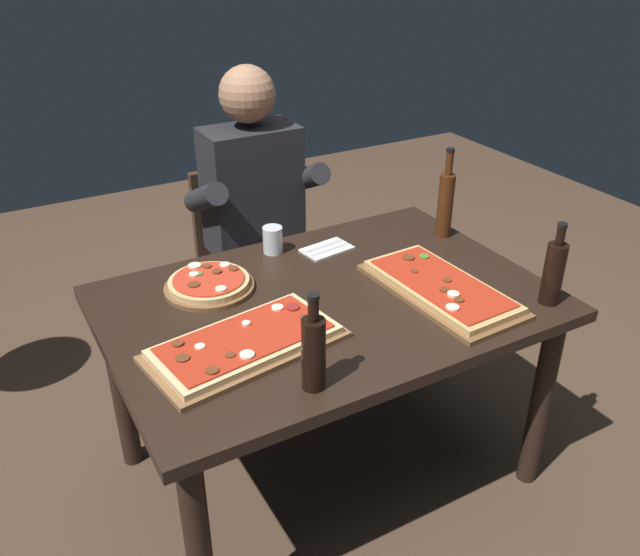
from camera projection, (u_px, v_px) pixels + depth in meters
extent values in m
plane|color=#4C3828|center=(327.00, 467.00, 2.49)|extent=(6.40, 6.40, 0.00)
cube|color=black|center=(328.00, 303.00, 2.14)|extent=(1.40, 0.96, 0.04)
cylinder|color=black|center=(199.00, 551.00, 1.75)|extent=(0.07, 0.07, 0.70)
cylinder|color=black|center=(541.00, 402.00, 2.28)|extent=(0.07, 0.07, 0.70)
cylinder|color=black|center=(120.00, 386.00, 2.36)|extent=(0.07, 0.07, 0.70)
cylinder|color=black|center=(404.00, 299.00, 2.89)|extent=(0.07, 0.07, 0.70)
cube|color=brown|center=(246.00, 347.00, 1.88)|extent=(0.59, 0.36, 0.02)
cube|color=#E5C184|center=(245.00, 341.00, 1.87)|extent=(0.55, 0.32, 0.02)
cube|color=#B72D19|center=(245.00, 338.00, 1.86)|extent=(0.50, 0.29, 0.01)
cylinder|color=brown|center=(230.00, 355.00, 1.78)|extent=(0.03, 0.03, 0.00)
cylinder|color=brown|center=(304.00, 317.00, 1.95)|extent=(0.03, 0.03, 0.00)
cylinder|color=beige|center=(200.00, 346.00, 1.82)|extent=(0.03, 0.03, 0.00)
cylinder|color=brown|center=(212.00, 370.00, 1.72)|extent=(0.03, 0.03, 0.01)
cylinder|color=brown|center=(183.00, 358.00, 1.77)|extent=(0.04, 0.04, 0.01)
cylinder|color=beige|center=(246.00, 323.00, 1.92)|extent=(0.03, 0.03, 0.01)
cylinder|color=maroon|center=(293.00, 307.00, 1.99)|extent=(0.04, 0.04, 0.01)
cylinder|color=beige|center=(277.00, 308.00, 1.99)|extent=(0.04, 0.04, 0.01)
cylinder|color=beige|center=(247.00, 355.00, 1.78)|extent=(0.04, 0.04, 0.01)
cylinder|color=brown|center=(178.00, 344.00, 1.83)|extent=(0.03, 0.03, 0.01)
cube|color=brown|center=(440.00, 291.00, 2.16)|extent=(0.30, 0.58, 0.02)
cube|color=tan|center=(441.00, 286.00, 2.15)|extent=(0.27, 0.53, 0.02)
cube|color=#B72D19|center=(441.00, 283.00, 2.14)|extent=(0.24, 0.49, 0.01)
cylinder|color=brown|center=(444.00, 290.00, 2.09)|extent=(0.03, 0.03, 0.01)
cylinder|color=brown|center=(459.00, 300.00, 2.03)|extent=(0.03, 0.03, 0.01)
cylinder|color=beige|center=(453.00, 307.00, 2.00)|extent=(0.04, 0.04, 0.01)
cylinder|color=brown|center=(447.00, 280.00, 2.14)|extent=(0.03, 0.03, 0.01)
cylinder|color=#4C7F2D|center=(424.00, 256.00, 2.29)|extent=(0.03, 0.03, 0.00)
cylinder|color=beige|center=(453.00, 294.00, 2.06)|extent=(0.04, 0.04, 0.01)
cylinder|color=brown|center=(409.00, 258.00, 2.28)|extent=(0.04, 0.04, 0.01)
cylinder|color=brown|center=(414.00, 271.00, 2.20)|extent=(0.03, 0.03, 0.00)
cylinder|color=brown|center=(209.00, 287.00, 2.18)|extent=(0.30, 0.30, 0.02)
cylinder|color=#DBB270|center=(209.00, 282.00, 2.17)|extent=(0.27, 0.27, 0.02)
cylinder|color=red|center=(209.00, 279.00, 2.16)|extent=(0.23, 0.23, 0.01)
cylinder|color=brown|center=(234.00, 269.00, 2.21)|extent=(0.03, 0.03, 0.01)
cylinder|color=beige|center=(221.00, 289.00, 2.09)|extent=(0.04, 0.04, 0.01)
cylinder|color=brown|center=(194.00, 285.00, 2.12)|extent=(0.04, 0.04, 0.01)
cylinder|color=beige|center=(225.00, 265.00, 2.24)|extent=(0.04, 0.04, 0.00)
cylinder|color=brown|center=(217.00, 271.00, 2.19)|extent=(0.03, 0.03, 0.01)
cylinder|color=#4C7F2D|center=(198.00, 274.00, 2.18)|extent=(0.03, 0.03, 0.00)
cylinder|color=brown|center=(207.00, 266.00, 2.23)|extent=(0.03, 0.03, 0.01)
cylinder|color=beige|center=(194.00, 274.00, 2.18)|extent=(0.03, 0.03, 0.01)
cylinder|color=beige|center=(195.00, 266.00, 2.23)|extent=(0.04, 0.04, 0.01)
cylinder|color=black|center=(314.00, 354.00, 1.68)|extent=(0.06, 0.06, 0.20)
cylinder|color=black|center=(313.00, 310.00, 1.62)|extent=(0.03, 0.03, 0.06)
cylinder|color=black|center=(313.00, 296.00, 1.60)|extent=(0.03, 0.03, 0.01)
cylinder|color=black|center=(553.00, 274.00, 2.06)|extent=(0.06, 0.06, 0.20)
cylinder|color=black|center=(561.00, 236.00, 2.00)|extent=(0.03, 0.03, 0.06)
cylinder|color=black|center=(563.00, 225.00, 1.98)|extent=(0.03, 0.03, 0.01)
cylinder|color=#47230F|center=(445.00, 206.00, 2.49)|extent=(0.06, 0.06, 0.25)
cylinder|color=#47230F|center=(449.00, 163.00, 2.41)|extent=(0.03, 0.03, 0.09)
cylinder|color=black|center=(451.00, 150.00, 2.38)|extent=(0.03, 0.03, 0.01)
cylinder|color=silver|center=(273.00, 240.00, 2.40)|extent=(0.07, 0.07, 0.10)
cube|color=white|center=(327.00, 249.00, 2.43)|extent=(0.19, 0.13, 0.01)
cube|color=silver|center=(330.00, 249.00, 2.42)|extent=(0.17, 0.03, 0.00)
cube|color=silver|center=(324.00, 246.00, 2.44)|extent=(0.17, 0.04, 0.00)
cube|color=#3D2B1E|center=(257.00, 275.00, 2.92)|extent=(0.44, 0.44, 0.04)
cube|color=#3D2B1E|center=(236.00, 211.00, 2.96)|extent=(0.40, 0.04, 0.42)
cylinder|color=#3D2B1E|center=(237.00, 351.00, 2.80)|extent=(0.04, 0.04, 0.41)
cylinder|color=#3D2B1E|center=(315.00, 327.00, 2.96)|extent=(0.04, 0.04, 0.41)
cylinder|color=#3D2B1E|center=(205.00, 310.00, 3.09)|extent=(0.04, 0.04, 0.41)
cylinder|color=#3D2B1E|center=(278.00, 290.00, 3.25)|extent=(0.04, 0.04, 0.41)
cylinder|color=#23232D|center=(255.00, 340.00, 2.83)|extent=(0.11, 0.11, 0.45)
cylinder|color=#23232D|center=(296.00, 328.00, 2.92)|extent=(0.11, 0.11, 0.45)
cube|color=#23232D|center=(266.00, 268.00, 2.80)|extent=(0.34, 0.40, 0.12)
cube|color=#232328|center=(252.00, 190.00, 2.72)|extent=(0.38, 0.22, 0.52)
sphere|color=#A37556|center=(247.00, 94.00, 2.53)|extent=(0.22, 0.22, 0.22)
cylinder|color=#232328|center=(205.00, 198.00, 2.58)|extent=(0.09, 0.31, 0.21)
cylinder|color=#232328|center=(305.00, 178.00, 2.77)|extent=(0.09, 0.31, 0.21)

